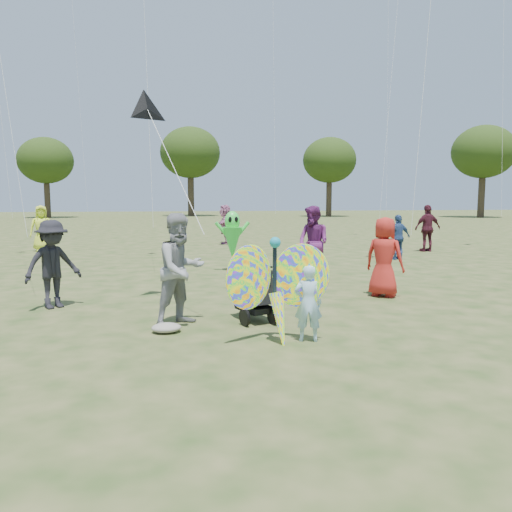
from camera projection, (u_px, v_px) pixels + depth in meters
The scene contains 16 objects.
ground at pixel (289, 341), 7.32m from camera, with size 160.00×160.00×0.00m, color #51592B.
child_girl at pixel (308, 303), 7.28m from camera, with size 0.41×0.27×1.13m, color #A5D0EA.
adult_man at pixel (181, 269), 8.22m from camera, with size 0.90×0.70×1.85m, color gray.
grey_bag at pixel (166, 328), 7.81m from camera, with size 0.47×0.38×0.15m, color gray.
crowd_a at pixel (384, 257), 10.62m from camera, with size 0.83×0.54×1.70m, color #B5241C.
crowd_b at pixel (53, 264), 9.48m from camera, with size 1.09×0.63×1.69m, color black.
crowd_c at pixel (398, 237), 17.15m from camera, with size 0.91×0.38×1.55m, color #2F4C82.
crowd_e at pixel (313, 243), 12.92m from camera, with size 0.93×0.72×1.91m, color #662262.
crowd_g at pixel (42, 228), 19.93m from camera, with size 0.90×0.58×1.83m, color #D3E636.
crowd_h at pixel (428, 228), 19.76m from camera, with size 1.09×0.45×1.86m, color #4A1825.
crowd_j at pixel (225, 224), 23.22m from camera, with size 1.69×0.54×1.82m, color #A75F88.
jogging_stroller at pixel (254, 285), 8.56m from camera, with size 0.73×1.13×1.09m.
butterfly_kite at pixel (277, 290), 7.19m from camera, with size 1.74×0.75×1.74m.
delta_kite_rig at pixel (148, 110), 9.59m from camera, with size 1.37×2.07×2.73m.
alien_kite at pixel (232, 238), 14.41m from camera, with size 1.12×0.69×1.74m.
tree_line at pixel (213, 152), 51.12m from camera, with size 91.78×33.60×10.79m.
Camera 1 is at (-1.82, -6.91, 2.08)m, focal length 35.00 mm.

